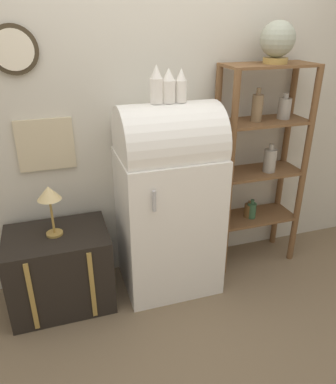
% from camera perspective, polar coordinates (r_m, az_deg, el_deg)
% --- Properties ---
extents(ground_plane, '(12.00, 12.00, 0.00)m').
position_cam_1_polar(ground_plane, '(2.88, 1.79, -16.31)').
color(ground_plane, '#7A664C').
extents(wall_back, '(7.00, 0.09, 2.70)m').
position_cam_1_polar(wall_back, '(2.76, -2.01, 13.52)').
color(wall_back, beige).
rests_on(wall_back, ground_plane).
extents(refrigerator, '(0.69, 0.59, 1.41)m').
position_cam_1_polar(refrigerator, '(2.69, 0.09, -0.93)').
color(refrigerator, white).
rests_on(refrigerator, ground_plane).
extents(suitcase_trunk, '(0.69, 0.50, 0.57)m').
position_cam_1_polar(suitcase_trunk, '(2.81, -16.07, -11.21)').
color(suitcase_trunk, black).
rests_on(suitcase_trunk, ground_plane).
extents(shelf_unit, '(0.69, 0.33, 1.61)m').
position_cam_1_polar(shelf_unit, '(3.00, 13.92, 5.10)').
color(shelf_unit, brown).
rests_on(shelf_unit, ground_plane).
extents(globe, '(0.24, 0.24, 0.28)m').
position_cam_1_polar(globe, '(2.84, 16.35, 21.26)').
color(globe, '#AD8942').
rests_on(globe, shelf_unit).
extents(vase_left, '(0.08, 0.08, 0.24)m').
position_cam_1_polar(vase_left, '(2.42, -1.78, 15.91)').
color(vase_left, white).
rests_on(vase_left, refrigerator).
extents(vase_center, '(0.09, 0.09, 0.21)m').
position_cam_1_polar(vase_center, '(2.45, 0.13, 15.74)').
color(vase_center, white).
rests_on(vase_center, refrigerator).
extents(vase_right, '(0.07, 0.07, 0.21)m').
position_cam_1_polar(vase_right, '(2.47, 2.01, 15.77)').
color(vase_right, white).
rests_on(vase_right, refrigerator).
extents(desk_lamp, '(0.16, 0.16, 0.36)m').
position_cam_1_polar(desk_lamp, '(2.52, -17.65, -0.71)').
color(desk_lamp, '#AD8942').
rests_on(desk_lamp, suitcase_trunk).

